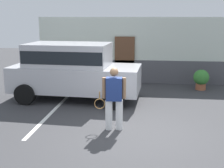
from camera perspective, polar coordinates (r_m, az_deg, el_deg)
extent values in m
plane|color=#38383A|center=(7.71, 3.53, -9.76)|extent=(40.00, 40.00, 0.00)
cube|color=silver|center=(9.57, -11.64, -5.41)|extent=(0.12, 4.40, 0.01)
cube|color=silver|center=(13.54, 5.16, 6.58)|extent=(9.20, 0.30, 2.96)
cube|color=#4C4C51|center=(13.48, 5.05, 2.42)|extent=(7.73, 0.10, 1.04)
cube|color=brown|center=(13.41, 2.45, 4.71)|extent=(0.90, 0.06, 2.10)
cube|color=#B7B7BC|center=(10.73, -7.00, 1.18)|extent=(4.70, 2.16, 0.90)
cube|color=#B7B7BC|center=(10.67, -8.42, 5.70)|extent=(3.00, 1.92, 0.80)
cube|color=black|center=(10.67, -8.42, 5.59)|extent=(2.94, 1.94, 0.44)
cylinder|color=black|center=(11.41, 1.93, -0.29)|extent=(0.73, 0.30, 0.72)
cylinder|color=black|center=(9.59, 0.31, -2.86)|extent=(0.73, 0.30, 0.72)
cylinder|color=black|center=(12.22, -12.62, 0.30)|extent=(0.73, 0.30, 0.72)
cylinder|color=black|center=(10.54, -16.54, -1.94)|extent=(0.73, 0.30, 0.72)
cylinder|color=white|center=(7.89, 1.41, -6.03)|extent=(0.19, 0.19, 0.82)
cylinder|color=white|center=(7.90, -0.62, -5.99)|extent=(0.19, 0.19, 0.82)
cube|color=navy|center=(7.69, 0.40, -0.97)|extent=(0.43, 0.29, 0.61)
sphere|color=#8C6647|center=(7.59, 0.41, 2.34)|extent=(0.23, 0.23, 0.23)
cylinder|color=#8C6647|center=(7.68, 2.35, -0.81)|extent=(0.10, 0.10, 0.56)
cylinder|color=#8C6647|center=(7.70, -1.54, -0.76)|extent=(0.10, 0.10, 0.56)
torus|color=olive|center=(7.88, -2.42, -3.87)|extent=(0.37, 0.05, 0.37)
cylinder|color=olive|center=(7.81, -2.44, -2.22)|extent=(0.03, 0.03, 0.20)
cylinder|color=#9E5638|center=(12.77, 16.84, -0.49)|extent=(0.41, 0.41, 0.25)
sphere|color=#387F33|center=(12.68, 16.96, 1.25)|extent=(0.64, 0.64, 0.64)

